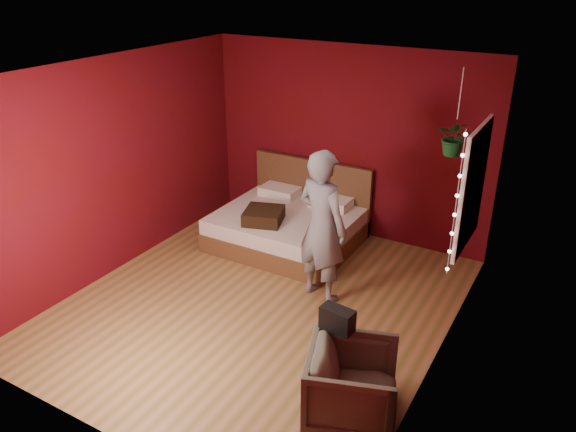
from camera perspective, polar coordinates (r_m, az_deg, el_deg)
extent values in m
plane|color=#99653D|center=(6.45, -2.90, -8.90)|extent=(4.50, 4.50, 0.00)
cube|color=#550916|center=(7.71, 6.01, 7.45)|extent=(4.00, 0.02, 2.60)
cube|color=#550916|center=(4.34, -19.69, -8.41)|extent=(4.00, 0.02, 2.60)
cube|color=#550916|center=(7.07, -17.06, 4.87)|extent=(0.02, 4.50, 2.60)
cube|color=#550916|center=(5.12, 16.12, -2.62)|extent=(0.02, 4.50, 2.60)
cube|color=white|center=(5.46, -3.50, 14.56)|extent=(4.00, 4.50, 0.02)
cube|color=white|center=(5.86, 18.25, 2.76)|extent=(0.04, 0.97, 1.27)
cube|color=black|center=(5.86, 18.11, 2.78)|extent=(0.02, 0.85, 1.15)
cube|color=white|center=(5.87, 18.07, 2.79)|extent=(0.03, 0.05, 1.15)
cube|color=white|center=(5.87, 18.07, 2.79)|extent=(0.03, 0.85, 0.05)
cylinder|color=silver|center=(5.39, 16.69, 1.04)|extent=(0.01, 0.01, 1.45)
sphere|color=#FFF2CC|center=(5.68, 15.87, -5.21)|extent=(0.04, 0.04, 0.04)
sphere|color=#FFF2CC|center=(5.59, 16.09, -3.49)|extent=(0.04, 0.04, 0.04)
sphere|color=#FFF2CC|center=(5.51, 16.33, -1.72)|extent=(0.04, 0.04, 0.04)
sphere|color=#FFF2CC|center=(5.43, 16.57, 0.11)|extent=(0.04, 0.04, 0.04)
sphere|color=#FFF2CC|center=(5.35, 16.81, 1.99)|extent=(0.04, 0.04, 0.04)
sphere|color=#FFF2CC|center=(5.28, 17.06, 3.92)|extent=(0.04, 0.04, 0.04)
sphere|color=#FFF2CC|center=(5.22, 17.32, 5.89)|extent=(0.04, 0.04, 0.04)
sphere|color=#FFF2CC|center=(5.17, 17.59, 7.92)|extent=(0.04, 0.04, 0.04)
cube|color=brown|center=(7.66, -0.16, -2.01)|extent=(1.81, 1.54, 0.25)
cube|color=beige|center=(7.56, -0.17, -0.47)|extent=(1.78, 1.51, 0.20)
cube|color=brown|center=(8.09, 2.44, 2.38)|extent=(1.81, 0.07, 1.00)
cube|color=white|center=(8.09, -0.84, 2.54)|extent=(0.54, 0.34, 0.13)
cube|color=white|center=(7.74, 4.37, 1.40)|extent=(0.54, 0.34, 0.13)
imported|color=slate|center=(6.17, 3.48, -1.11)|extent=(0.73, 0.58, 1.77)
imported|color=#565544|center=(4.89, 6.53, -16.72)|extent=(0.94, 0.93, 0.68)
cube|color=black|center=(4.85, 5.04, -10.40)|extent=(0.31, 0.18, 0.21)
cube|color=black|center=(7.27, -2.49, 0.02)|extent=(0.60, 0.60, 0.17)
cylinder|color=silver|center=(5.99, 17.13, 11.80)|extent=(0.01, 0.01, 0.52)
imported|color=#164F21|center=(6.10, 16.60, 7.64)|extent=(0.35, 0.31, 0.39)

